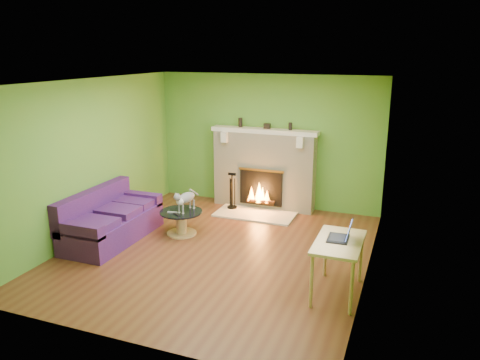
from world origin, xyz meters
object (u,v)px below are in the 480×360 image
(sofa, at_px, (110,221))
(cat, at_px, (186,200))
(desk, at_px, (339,247))
(coffee_table, at_px, (181,221))

(sofa, distance_m, cat, 1.29)
(sofa, xyz_separation_m, cat, (1.08, 0.66, 0.28))
(desk, bearing_deg, coffee_table, 158.48)
(sofa, height_order, coffee_table, sofa)
(desk, height_order, cat, cat)
(sofa, bearing_deg, coffee_table, 31.39)
(sofa, relative_size, cat, 3.02)
(desk, xyz_separation_m, cat, (-2.73, 1.16, -0.04))
(desk, bearing_deg, sofa, 172.54)
(sofa, bearing_deg, desk, -7.46)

